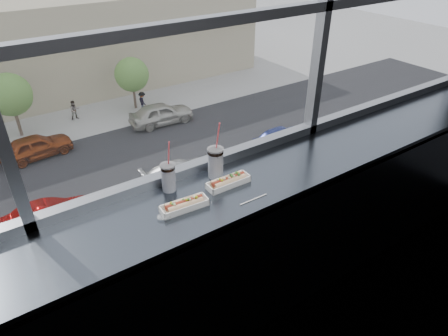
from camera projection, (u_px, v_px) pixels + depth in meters
wall_back_lower at (199, 236)px, 2.85m from camera, size 6.00×0.00×6.00m
counter at (220, 195)px, 2.38m from camera, size 6.00×0.55×0.06m
counter_fascia at (243, 283)px, 2.47m from camera, size 6.00×0.04×1.04m
hotdog_tray_left at (184, 204)px, 2.21m from camera, size 0.28×0.11×0.07m
hotdog_tray_right at (228, 181)px, 2.40m from camera, size 0.28×0.09×0.07m
soda_cup_left at (168, 176)px, 2.32m from camera, size 0.09×0.09×0.33m
soda_cup_right at (216, 161)px, 2.44m from camera, size 0.10×0.10×0.38m
loose_straw at (253, 199)px, 2.29m from camera, size 0.19×0.01×0.01m
wrapper at (165, 216)px, 2.15m from camera, size 0.09×0.07×0.02m
street_asphalt at (27, 194)px, 23.01m from camera, size 80.00×10.00×0.06m
far_sidewalk at (4, 140)px, 28.64m from camera, size 80.00×6.00×0.04m
car_far_c at (161, 110)px, 30.27m from camera, size 3.18×6.81×2.22m
car_near_c at (50, 213)px, 19.90m from camera, size 2.69×5.94×1.94m
car_far_b at (35, 143)px, 25.98m from camera, size 3.28×6.50×2.08m
car_near_d at (181, 169)px, 23.47m from camera, size 2.32×5.55×1.85m
car_near_e at (282, 134)px, 27.16m from camera, size 2.75×6.12×2.01m
pedestrian_c at (74, 108)px, 31.09m from camera, size 0.82×0.61×1.84m
pedestrian_d at (142, 99)px, 32.54m from camera, size 0.63×0.85×1.90m
tree_center at (10, 95)px, 27.56m from camera, size 2.99×2.99×4.68m
tree_right at (132, 75)px, 31.95m from camera, size 2.74×2.74×4.28m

